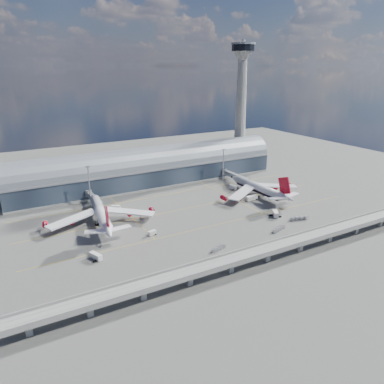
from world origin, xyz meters
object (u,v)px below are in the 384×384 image
floodlight_mast_right (223,165)px  service_truck_5 (116,208)px  service_truck_0 (96,256)px  floodlight_mast_left (89,185)px  service_truck_3 (275,214)px  cargo_train_0 (219,248)px  control_tower (241,107)px  service_truck_1 (152,233)px  service_truck_4 (233,187)px  cargo_train_1 (299,218)px  airliner_right (259,188)px  cargo_train_2 (279,229)px  airliner_left (101,214)px  service_truck_2 (252,198)px

floodlight_mast_right → service_truck_5: size_ratio=4.53×
service_truck_0 → service_truck_5: 62.27m
floodlight_mast_left → service_truck_5: floodlight_mast_left is taller
service_truck_3 → cargo_train_0: service_truck_3 is taller
control_tower → service_truck_1: control_tower is taller
service_truck_3 → cargo_train_0: (-51.76, -18.62, -0.89)m
control_tower → service_truck_3: (-46.47, -99.97, -49.95)m
service_truck_3 → service_truck_4: size_ratio=1.18×
service_truck_1 → cargo_train_1: (81.32, -22.69, -0.28)m
control_tower → airliner_right: (-31.00, -65.83, -46.50)m
airliner_right → service_truck_3: 37.64m
floodlight_mast_right → floodlight_mast_left: bearing=180.0°
service_truck_1 → cargo_train_2: 67.54m
cargo_train_0 → cargo_train_1: cargo_train_1 is taller
airliner_left → cargo_train_0: 70.55m
control_tower → service_truck_1: (-119.23, -87.78, -50.39)m
cargo_train_2 → service_truck_3: bearing=-17.5°
service_truck_5 → service_truck_2: bearing=-79.6°
service_truck_2 → cargo_train_2: bearing=155.5°
service_truck_0 → cargo_train_1: service_truck_0 is taller
airliner_left → service_truck_3: airliner_left is taller
airliner_right → cargo_train_0: (-67.23, -52.76, -4.34)m
cargo_train_2 → service_truck_1: bearing=83.8°
cargo_train_1 → cargo_train_2: (-19.77, -5.13, -0.06)m
control_tower → service_truck_1: bearing=-143.6°
control_tower → airliner_right: control_tower is taller
floodlight_mast_right → cargo_train_1: floodlight_mast_right is taller
floodlight_mast_right → service_truck_2: (-6.07, -42.94, -12.00)m
service_truck_3 → cargo_train_1: 13.57m
service_truck_4 → cargo_train_1: (0.53, -64.05, -0.64)m
service_truck_3 → cargo_train_0: 55.02m
service_truck_0 → service_truck_5: size_ratio=1.31×
service_truck_1 → service_truck_2: bearing=-91.2°
service_truck_5 → cargo_train_0: size_ratio=0.62×
service_truck_1 → service_truck_5: 44.81m
floodlight_mast_right → airliner_right: size_ratio=0.41×
service_truck_5 → service_truck_1: bearing=-145.1°
service_truck_0 → cargo_train_0: (53.66, -19.74, -0.71)m
control_tower → cargo_train_0: 162.16m
cargo_train_0 → cargo_train_1: bearing=-65.6°
airliner_right → service_truck_4: size_ratio=10.27×
service_truck_3 → service_truck_4: (8.03, 53.55, -0.07)m
airliner_right → cargo_train_2: airliner_right is taller
floodlight_mast_right → airliner_right: floodlight_mast_right is taller
service_truck_4 → control_tower: bearing=30.0°
service_truck_2 → control_tower: bearing=-34.2°
service_truck_0 → service_truck_4: (113.46, 52.42, 0.11)m
floodlight_mast_left → cargo_train_2: floodlight_mast_left is taller
airliner_left → airliner_right: bearing=5.6°
airliner_left → cargo_train_1: 111.80m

